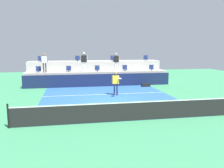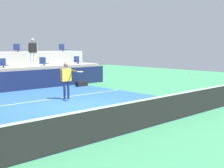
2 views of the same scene
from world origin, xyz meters
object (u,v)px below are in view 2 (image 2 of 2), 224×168
(stadium_chair_lower_center, at_px, (3,64))
(tennis_ball, at_px, (192,78))
(equipment_bag, at_px, (82,84))
(spectator_leaning_on_rail, at_px, (33,50))
(stadium_chair_upper_far_right, at_px, (62,48))
(stadium_chair_lower_far_right, at_px, (77,61))
(tennis_player, at_px, (67,77))
(stadium_chair_lower_right, at_px, (43,62))
(stadium_chair_upper_right, at_px, (17,48))

(stadium_chair_lower_center, bearing_deg, tennis_ball, -71.74)
(tennis_ball, xyz_separation_m, equipment_bag, (0.65, 8.17, -1.04))
(spectator_leaning_on_rail, xyz_separation_m, tennis_ball, (1.68, -9.91, -1.07))
(stadium_chair_upper_far_right, relative_size, tennis_ball, 7.65)
(stadium_chair_lower_far_right, height_order, spectator_leaning_on_rail, spectator_leaning_on_rail)
(tennis_player, xyz_separation_m, tennis_ball, (2.71, -4.96, 0.14))
(stadium_chair_upper_far_right, xyz_separation_m, tennis_ball, (-1.93, -12.09, -1.12))
(tennis_ball, bearing_deg, equipment_bag, 85.49)
(stadium_chair_lower_center, relative_size, stadium_chair_upper_far_right, 1.00)
(stadium_chair_lower_right, height_order, stadium_chair_lower_far_right, same)
(spectator_leaning_on_rail, distance_m, tennis_ball, 10.11)
(stadium_chair_lower_right, xyz_separation_m, stadium_chair_upper_right, (-0.84, 1.80, 0.85))
(stadium_chair_lower_far_right, relative_size, stadium_chair_upper_far_right, 1.00)
(stadium_chair_upper_far_right, xyz_separation_m, tennis_player, (-4.64, -7.13, -1.26))
(stadium_chair_lower_far_right, xyz_separation_m, equipment_bag, (-1.28, -2.12, -1.31))
(stadium_chair_lower_far_right, bearing_deg, equipment_bag, -121.09)
(stadium_chair_lower_center, bearing_deg, stadium_chair_upper_right, 44.83)
(stadium_chair_lower_right, bearing_deg, stadium_chair_lower_center, 180.00)
(stadium_chair_lower_right, relative_size, tennis_player, 0.30)
(stadium_chair_lower_far_right, relative_size, tennis_player, 0.30)
(stadium_chair_lower_center, xyz_separation_m, stadium_chair_lower_far_right, (5.32, 0.00, 0.00))
(spectator_leaning_on_rail, height_order, equipment_bag, spectator_leaning_on_rail)
(stadium_chair_lower_far_right, xyz_separation_m, stadium_chair_upper_far_right, (0.01, 1.80, 0.85))
(stadium_chair_lower_right, height_order, stadium_chair_upper_far_right, stadium_chair_upper_far_right)
(stadium_chair_lower_center, xyz_separation_m, stadium_chair_upper_right, (1.81, 1.80, 0.85))
(tennis_ball, bearing_deg, stadium_chair_upper_right, 97.47)
(tennis_player, bearing_deg, stadium_chair_lower_center, 97.39)
(stadium_chair_lower_far_right, distance_m, tennis_player, 7.08)
(stadium_chair_lower_far_right, bearing_deg, tennis_ball, -100.59)
(stadium_chair_lower_center, distance_m, stadium_chair_lower_far_right, 5.32)
(stadium_chair_upper_far_right, xyz_separation_m, spectator_leaning_on_rail, (-3.61, -2.18, -0.05))
(tennis_player, bearing_deg, stadium_chair_upper_far_right, 56.97)
(stadium_chair_upper_far_right, relative_size, spectator_leaning_on_rail, 0.31)
(stadium_chair_lower_far_right, relative_size, tennis_ball, 7.65)
(spectator_leaning_on_rail, bearing_deg, stadium_chair_upper_far_right, 31.15)
(spectator_leaning_on_rail, xyz_separation_m, equipment_bag, (2.33, -1.74, -2.11))
(stadium_chair_lower_far_right, bearing_deg, tennis_player, -130.97)
(stadium_chair_lower_right, xyz_separation_m, tennis_player, (-1.96, -5.33, -0.41))
(stadium_chair_upper_right, relative_size, tennis_ball, 7.65)
(stadium_chair_upper_right, xyz_separation_m, stadium_chair_upper_far_right, (3.52, 0.00, 0.00))
(stadium_chair_upper_right, height_order, equipment_bag, stadium_chair_upper_right)
(stadium_chair_upper_right, relative_size, equipment_bag, 0.68)
(stadium_chair_lower_center, relative_size, equipment_bag, 0.68)
(stadium_chair_upper_far_right, relative_size, tennis_player, 0.30)
(stadium_chair_lower_far_right, distance_m, stadium_chair_upper_right, 4.04)
(stadium_chair_lower_right, relative_size, stadium_chair_lower_far_right, 1.00)
(stadium_chair_upper_far_right, bearing_deg, stadium_chair_lower_right, -146.09)
(stadium_chair_upper_far_right, distance_m, spectator_leaning_on_rail, 4.22)
(tennis_ball, bearing_deg, spectator_leaning_on_rail, 99.62)
(stadium_chair_lower_right, relative_size, tennis_ball, 7.65)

